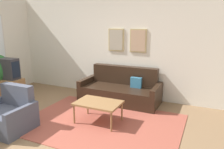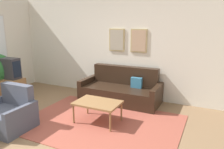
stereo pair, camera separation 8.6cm
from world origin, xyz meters
name	(u,v)px [view 1 (the left image)]	position (x,y,z in m)	size (l,w,h in m)	color
ground_plane	(41,134)	(0.00, 0.00, 0.00)	(16.00, 16.00, 0.00)	#846647
area_rug	(101,123)	(0.81, 0.85, 0.01)	(3.16, 2.26, 0.01)	#9E4C3D
wall_back	(105,47)	(0.01, 2.68, 1.35)	(8.00, 0.09, 2.70)	silver
couch	(121,90)	(0.68, 2.22, 0.29)	(2.03, 0.90, 0.88)	black
coffee_table	(98,104)	(0.74, 0.87, 0.40)	(0.91, 0.61, 0.44)	olive
tv_stand	(8,90)	(-1.95, 0.99, 0.31)	(0.80, 0.42, 0.62)	olive
tv	(6,68)	(-1.95, 0.99, 0.88)	(0.70, 0.28, 0.52)	#2D2D33
armchair	(9,116)	(-0.69, -0.10, 0.27)	(0.91, 0.76, 0.83)	#474C5B
potted_plant_by_window	(6,79)	(-2.40, 1.32, 0.47)	(0.50, 0.50, 0.75)	#383D42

